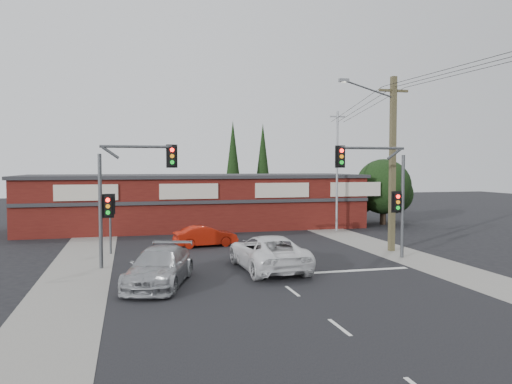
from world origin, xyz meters
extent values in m
plane|color=black|center=(0.00, 0.00, 0.00)|extent=(120.00, 120.00, 0.00)
cube|color=black|center=(0.00, 5.00, 0.01)|extent=(14.00, 70.00, 0.01)
cube|color=gray|center=(-8.50, 5.00, 0.01)|extent=(3.00, 70.00, 0.02)
cube|color=gray|center=(8.50, 5.00, 0.01)|extent=(3.00, 70.00, 0.02)
cube|color=silver|center=(3.50, -1.50, 0.01)|extent=(6.50, 0.35, 0.01)
imported|color=white|center=(0.20, -0.17, 0.82)|extent=(2.91, 5.98, 1.64)
imported|color=#A2A5A8|center=(-4.99, -2.11, 0.76)|extent=(3.62, 5.66, 1.53)
imported|color=#A81A0A|center=(-1.67, 7.30, 0.63)|extent=(3.99, 1.85, 1.26)
cube|color=silver|center=(0.00, -8.95, 0.01)|extent=(0.12, 1.60, 0.01)
cube|color=silver|center=(0.00, -4.42, 0.01)|extent=(0.12, 1.60, 0.01)
cube|color=silver|center=(0.00, 0.10, 0.01)|extent=(0.12, 1.60, 0.01)
cube|color=silver|center=(0.00, 4.63, 0.01)|extent=(0.12, 1.60, 0.01)
cube|color=silver|center=(0.00, 9.15, 0.01)|extent=(0.12, 1.60, 0.01)
cube|color=silver|center=(0.00, 13.68, 0.01)|extent=(0.12, 1.60, 0.01)
cube|color=silver|center=(0.00, 18.21, 0.01)|extent=(0.12, 1.60, 0.01)
cube|color=silver|center=(0.00, 22.73, 0.01)|extent=(0.12, 1.60, 0.01)
cube|color=silver|center=(0.00, 27.26, 0.01)|extent=(0.12, 1.60, 0.01)
cube|color=#4A120E|center=(-1.00, 17.00, 2.00)|extent=(26.00, 8.00, 4.00)
cube|color=#2D2D30|center=(-1.00, 17.00, 4.10)|extent=(26.40, 8.40, 0.25)
cube|color=beige|center=(-9.00, 12.95, 3.10)|extent=(4.20, 0.12, 1.10)
cube|color=beige|center=(-2.00, 12.95, 3.10)|extent=(4.20, 0.12, 1.10)
cube|color=beige|center=(5.00, 12.95, 3.10)|extent=(4.20, 0.12, 1.10)
cube|color=beige|center=(11.00, 12.95, 3.10)|extent=(4.20, 0.12, 1.10)
cube|color=#2D2D30|center=(-1.00, 12.90, 2.30)|extent=(26.00, 0.15, 0.25)
cylinder|color=#2D2116|center=(14.50, 15.00, 0.90)|extent=(0.50, 0.50, 1.80)
sphere|color=black|center=(14.50, 15.00, 3.20)|extent=(4.60, 4.60, 4.60)
sphere|color=black|center=(16.00, 16.00, 2.50)|extent=(3.40, 3.40, 3.40)
sphere|color=black|center=(13.20, 16.40, 2.30)|extent=(2.80, 2.80, 2.80)
cylinder|color=#2D2116|center=(3.50, 24.00, 1.00)|extent=(0.24, 0.24, 2.00)
cone|color=black|center=(3.50, 24.00, 5.50)|extent=(1.80, 1.80, 7.50)
cylinder|color=#2D2116|center=(7.00, 26.00, 1.00)|extent=(0.24, 0.24, 2.00)
cone|color=black|center=(7.00, 26.00, 5.50)|extent=(1.80, 1.80, 7.50)
cylinder|color=#47494C|center=(-7.50, 2.00, 2.75)|extent=(0.18, 0.18, 5.50)
cylinder|color=#47494C|center=(-5.80, 2.00, 5.85)|extent=(3.40, 0.14, 0.14)
cylinder|color=#47494C|center=(-6.99, 2.00, 5.55)|extent=(0.82, 0.14, 0.63)
cube|color=black|center=(-4.10, 2.00, 5.40)|extent=(0.32, 0.22, 0.95)
cube|color=black|center=(-4.10, 2.07, 5.40)|extent=(0.55, 0.04, 1.15)
cylinder|color=#FF0C07|center=(-4.10, 1.87, 5.70)|extent=(0.20, 0.06, 0.20)
cylinder|color=orange|center=(-4.10, 1.87, 5.40)|extent=(0.20, 0.06, 0.20)
cylinder|color=#0CE526|center=(-4.10, 1.87, 5.10)|extent=(0.20, 0.06, 0.20)
cube|color=black|center=(-7.15, 2.00, 3.00)|extent=(0.32, 0.22, 0.95)
cube|color=black|center=(-7.15, 2.07, 3.00)|extent=(0.55, 0.04, 1.15)
cylinder|color=#FF0C07|center=(-7.15, 1.87, 3.30)|extent=(0.20, 0.06, 0.20)
cylinder|color=orange|center=(-7.15, 1.87, 3.00)|extent=(0.20, 0.06, 0.20)
cylinder|color=#0CE526|center=(-7.15, 1.87, 2.70)|extent=(0.20, 0.06, 0.20)
cylinder|color=#47494C|center=(8.00, 1.00, 2.75)|extent=(0.18, 0.18, 5.50)
cylinder|color=#47494C|center=(6.20, 1.00, 5.85)|extent=(3.60, 0.14, 0.14)
cylinder|color=#47494C|center=(7.46, 1.00, 5.55)|extent=(0.82, 0.14, 0.63)
cube|color=black|center=(4.40, 1.00, 5.40)|extent=(0.32, 0.22, 0.95)
cube|color=black|center=(4.40, 1.07, 5.40)|extent=(0.55, 0.04, 1.15)
cylinder|color=#FF0C07|center=(4.40, 0.87, 5.70)|extent=(0.20, 0.06, 0.20)
cylinder|color=orange|center=(4.40, 0.87, 5.40)|extent=(0.20, 0.06, 0.20)
cylinder|color=#0CE526|center=(4.40, 0.87, 5.10)|extent=(0.20, 0.06, 0.20)
cube|color=black|center=(7.65, 1.00, 3.00)|extent=(0.32, 0.22, 0.95)
cube|color=black|center=(7.65, 1.07, 3.00)|extent=(0.55, 0.04, 1.15)
cylinder|color=#FF0C07|center=(7.65, 0.87, 3.30)|extent=(0.20, 0.06, 0.20)
cylinder|color=orange|center=(7.65, 0.87, 3.00)|extent=(0.20, 0.06, 0.20)
cylinder|color=#0CE526|center=(7.65, 0.87, 2.70)|extent=(0.20, 0.06, 0.20)
cylinder|color=#47494C|center=(-7.20, 6.00, 1.50)|extent=(0.12, 0.12, 3.00)
cube|color=black|center=(-7.20, 6.00, 2.80)|extent=(0.32, 0.22, 0.95)
cube|color=black|center=(-7.20, 6.07, 2.80)|extent=(0.55, 0.04, 1.15)
cylinder|color=#FF0C07|center=(-7.20, 5.87, 3.10)|extent=(0.20, 0.06, 0.20)
cylinder|color=orange|center=(-7.20, 5.87, 2.80)|extent=(0.20, 0.06, 0.20)
cylinder|color=#0CE526|center=(-7.20, 5.87, 2.50)|extent=(0.20, 0.06, 0.20)
cube|color=brown|center=(8.50, 3.00, 5.00)|extent=(0.30, 0.30, 10.00)
cube|color=brown|center=(8.50, 3.00, 9.20)|extent=(1.80, 0.14, 0.14)
cylinder|color=#47494C|center=(6.90, 2.85, 9.20)|extent=(3.23, 0.39, 0.89)
cube|color=slate|center=(5.30, 2.70, 9.60)|extent=(0.55, 0.25, 0.18)
cylinder|color=silver|center=(5.30, 2.70, 9.50)|extent=(0.28, 0.28, 0.05)
cylinder|color=gray|center=(9.00, 12.00, 4.50)|extent=(0.16, 0.16, 9.00)
cube|color=gray|center=(9.00, 12.00, 8.60)|extent=(1.20, 0.10, 0.10)
cylinder|color=black|center=(8.15, 7.50, 8.80)|extent=(0.73, 9.01, 1.22)
cylinder|color=black|center=(7.65, -7.00, 9.15)|extent=(0.32, 20.00, 0.52)
cylinder|color=black|center=(8.75, 7.50, 8.80)|extent=(0.52, 9.00, 1.22)
cylinder|color=black|center=(9.34, 7.50, 8.80)|extent=(0.31, 9.00, 1.22)
camera|label=1|loc=(-6.16, -22.78, 4.92)|focal=35.00mm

